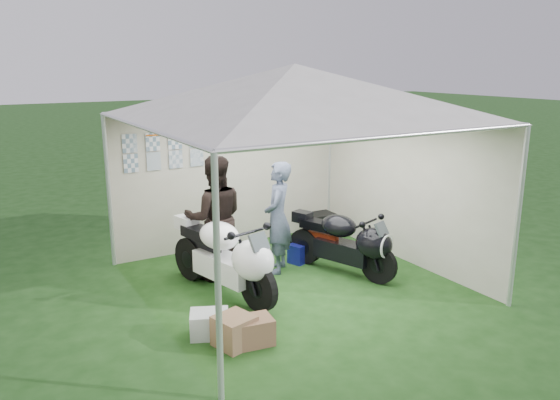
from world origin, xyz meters
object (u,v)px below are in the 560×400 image
at_px(motorcycle_black, 347,242).
at_px(canopy_tent, 293,97).
at_px(paddock_stand, 301,252).
at_px(crate_3, 252,331).
at_px(crate_2, 243,332).
at_px(motorcycle_white, 227,256).
at_px(equipment_box, 320,226).
at_px(crate_0, 209,324).
at_px(person_dark_jacket, 215,218).
at_px(person_blue_jacket, 278,218).
at_px(crate_1, 234,331).

bearing_deg(motorcycle_black, canopy_tent, 151.53).
bearing_deg(paddock_stand, crate_3, -133.96).
distance_m(paddock_stand, crate_2, 2.61).
distance_m(crate_2, crate_3, 0.15).
relative_size(motorcycle_white, equipment_box, 4.36).
bearing_deg(crate_0, crate_3, -50.28).
relative_size(motorcycle_white, crate_3, 4.54).
height_order(person_dark_jacket, person_blue_jacket, person_dark_jacket).
bearing_deg(person_dark_jacket, equipment_box, -144.13).
distance_m(canopy_tent, person_blue_jacket, 1.82).
distance_m(canopy_tent, paddock_stand, 2.58).
relative_size(crate_0, crate_2, 1.60).
height_order(person_dark_jacket, crate_1, person_dark_jacket).
distance_m(motorcycle_black, paddock_stand, 0.90).
xyz_separation_m(canopy_tent, person_blue_jacket, (0.05, 0.49, -1.75)).
bearing_deg(equipment_box, crate_0, -143.30).
distance_m(paddock_stand, person_blue_jacket, 0.86).
bearing_deg(crate_0, equipment_box, 36.70).
distance_m(motorcycle_white, crate_0, 1.17).
xyz_separation_m(crate_1, crate_3, (0.18, -0.06, -0.02)).
bearing_deg(crate_0, crate_2, -45.11).
distance_m(crate_1, crate_3, 0.20).
height_order(canopy_tent, crate_1, canopy_tent).
bearing_deg(motorcycle_white, crate_2, -120.79).
xyz_separation_m(motorcycle_black, equipment_box, (0.60, 1.56, -0.27)).
bearing_deg(motorcycle_white, crate_3, -116.86).
height_order(person_blue_jacket, crate_3, person_blue_jacket).
height_order(person_blue_jacket, crate_1, person_blue_jacket).
relative_size(crate_1, crate_2, 1.43).
bearing_deg(equipment_box, person_dark_jacket, -162.53).
height_order(motorcycle_black, paddock_stand, motorcycle_black).
distance_m(canopy_tent, equipment_box, 3.11).
relative_size(canopy_tent, person_dark_jacket, 3.18).
bearing_deg(paddock_stand, crate_1, -137.67).
height_order(canopy_tent, person_blue_jacket, canopy_tent).
xyz_separation_m(motorcycle_white, person_dark_jacket, (0.13, 0.68, 0.32)).
distance_m(motorcycle_white, person_dark_jacket, 0.76).
xyz_separation_m(person_blue_jacket, crate_0, (-1.67, -1.35, -0.68)).
xyz_separation_m(motorcycle_black, paddock_stand, (-0.29, 0.78, -0.35)).
bearing_deg(motorcycle_black, motorcycle_white, 154.85).
bearing_deg(person_dark_jacket, motorcycle_black, 172.29).
distance_m(motorcycle_white, equipment_box, 2.82).
distance_m(canopy_tent, motorcycle_white, 2.23).
xyz_separation_m(canopy_tent, motorcycle_white, (-0.97, 0.03, -2.01)).
distance_m(person_blue_jacket, crate_0, 2.25).
bearing_deg(paddock_stand, person_dark_jacket, 177.76).
relative_size(person_dark_jacket, crate_1, 4.66).
bearing_deg(crate_3, motorcycle_white, 76.65).
bearing_deg(crate_0, person_blue_jacket, 38.93).
distance_m(paddock_stand, crate_3, 2.65).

